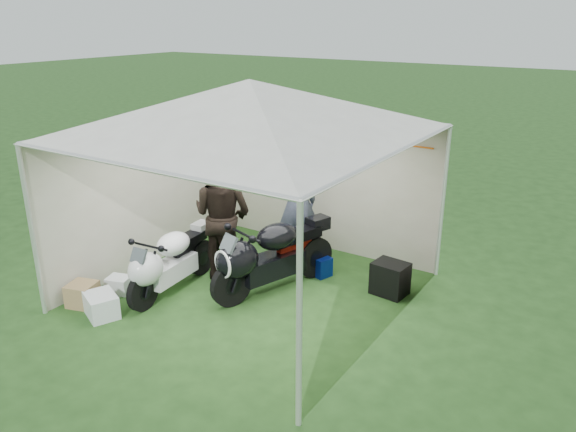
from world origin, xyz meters
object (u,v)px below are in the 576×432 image
at_px(motorcycle_black, 268,255).
at_px(equipment_box, 390,278).
at_px(canopy_tent, 251,112).
at_px(crate_0, 101,305).
at_px(crate_1, 83,294).
at_px(crate_2, 119,285).
at_px(person_blue_jacket, 298,203).
at_px(person_dark_jacket, 223,215).
at_px(paddock_stand, 318,265).
at_px(motorcycle_white, 168,261).

height_order(motorcycle_black, equipment_box, motorcycle_black).
xyz_separation_m(canopy_tent, crate_0, (-1.29, -1.67, -2.42)).
relative_size(crate_1, crate_2, 1.11).
height_order(crate_0, crate_2, crate_0).
xyz_separation_m(equipment_box, crate_2, (-3.27, -2.07, -0.12)).
distance_m(motorcycle_black, person_blue_jacket, 1.28).
bearing_deg(person_dark_jacket, crate_0, 66.67).
height_order(paddock_stand, crate_0, crate_0).
height_order(person_dark_jacket, person_blue_jacket, person_dark_jacket).
xyz_separation_m(motorcycle_black, equipment_box, (1.48, 0.91, -0.34)).
bearing_deg(motorcycle_black, motorcycle_white, -127.54).
distance_m(motorcycle_black, equipment_box, 1.77).
bearing_deg(person_dark_jacket, motorcycle_white, 65.72).
distance_m(equipment_box, crate_2, 3.87).
bearing_deg(motorcycle_black, paddock_stand, 90.00).
bearing_deg(motorcycle_black, crate_2, -128.78).
relative_size(person_blue_jacket, crate_1, 5.45).
bearing_deg(paddock_stand, person_dark_jacket, -144.53).
height_order(paddock_stand, equipment_box, equipment_box).
xyz_separation_m(canopy_tent, person_dark_jacket, (-0.69, 0.16, -1.59)).
bearing_deg(crate_1, crate_2, 76.28).
bearing_deg(canopy_tent, person_blue_jacket, 93.52).
relative_size(person_blue_jacket, crate_2, 6.05).
bearing_deg(crate_0, paddock_stand, 56.46).
distance_m(paddock_stand, person_blue_jacket, 1.02).
relative_size(canopy_tent, person_dark_jacket, 2.86).
bearing_deg(motorcycle_black, person_dark_jacket, -167.16).
distance_m(motorcycle_white, motorcycle_black, 1.41).
height_order(person_blue_jacket, crate_0, person_blue_jacket).
bearing_deg(motorcycle_white, canopy_tent, 30.53).
relative_size(canopy_tent, crate_0, 12.15).
relative_size(motorcycle_black, person_blue_jacket, 1.06).
xyz_separation_m(equipment_box, crate_1, (-3.40, -2.59, -0.08)).
bearing_deg(crate_0, canopy_tent, 52.25).
bearing_deg(paddock_stand, equipment_box, -0.11).
distance_m(motorcycle_black, crate_1, 2.59).
relative_size(motorcycle_white, paddock_stand, 4.56).
bearing_deg(person_blue_jacket, motorcycle_white, 7.08).
relative_size(motorcycle_white, crate_2, 5.72).
xyz_separation_m(motorcycle_white, crate_2, (-0.63, -0.37, -0.38)).
height_order(canopy_tent, paddock_stand, canopy_tent).
distance_m(person_blue_jacket, equipment_box, 1.90).
distance_m(paddock_stand, crate_1, 3.42).
relative_size(motorcycle_black, crate_1, 5.75).
bearing_deg(equipment_box, crate_1, -142.65).
xyz_separation_m(motorcycle_white, paddock_stand, (1.46, 1.70, -0.35)).
relative_size(person_dark_jacket, crate_2, 6.19).
xyz_separation_m(motorcycle_white, person_blue_jacket, (0.91, 1.98, 0.46)).
bearing_deg(motorcycle_black, crate_1, -120.42).
distance_m(paddock_stand, equipment_box, 1.18).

